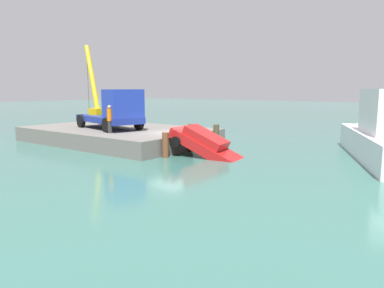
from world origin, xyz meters
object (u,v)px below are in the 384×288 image
Objects in this scene: crane_truck at (114,110)px; salvaged_car at (206,145)px; moored_yacht at (383,143)px; dock_worker at (110,119)px.

crane_truck reaches higher than salvaged_car.
salvaged_car is 0.34× the size of moored_yacht.
crane_truck is 1.76× the size of salvaged_car.
crane_truck is 18.02m from moored_yacht.
dock_worker is 17.39m from moored_yacht.
salvaged_car is (8.25, -0.06, -1.79)m from crane_truck.
crane_truck is 0.60× the size of moored_yacht.
dock_worker is 0.41× the size of salvaged_car.
moored_yacht is (8.35, 6.87, 0.07)m from salvaged_car.
dock_worker is at bearing -150.76° from moored_yacht.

